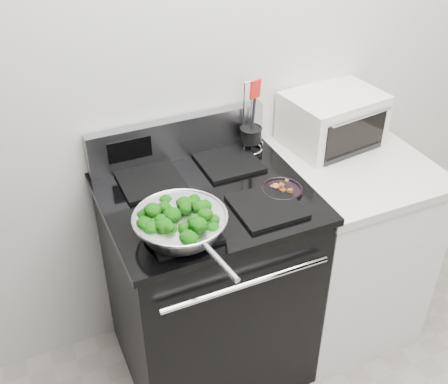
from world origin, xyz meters
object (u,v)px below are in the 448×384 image
gas_range (208,282)px  utensil_holder (251,138)px  toaster_oven (332,119)px  bacon_plate (282,187)px  skillet (181,223)px

gas_range → utensil_holder: 0.64m
gas_range → utensil_holder: (0.30, 0.23, 0.52)m
toaster_oven → utensil_holder: bearing=167.3°
bacon_plate → toaster_oven: 0.51m
gas_range → toaster_oven: 0.90m
utensil_holder → toaster_oven: size_ratio=0.75×
skillet → toaster_oven: (0.86, 0.38, 0.03)m
gas_range → utensil_holder: utensil_holder is taller
gas_range → toaster_oven: size_ratio=2.57×
utensil_holder → skillet: bearing=-152.7°
bacon_plate → utensil_holder: (0.03, 0.33, 0.04)m
gas_range → bacon_plate: size_ratio=7.09×
bacon_plate → toaster_oven: bearing=35.4°
gas_range → bacon_plate: gas_range is taller
toaster_oven → gas_range: bearing=-171.9°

